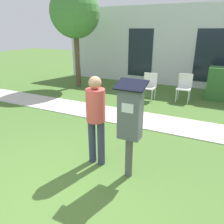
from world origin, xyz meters
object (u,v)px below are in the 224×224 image
(outdoor_chair_left, at_px, (149,84))
(outdoor_chair_middle, at_px, (185,85))
(person_standing, at_px, (96,115))
(parking_meter, at_px, (130,119))

(outdoor_chair_left, height_order, outdoor_chair_middle, same)
(person_standing, xyz_separation_m, outdoor_chair_left, (-0.28, 4.08, -0.40))
(person_standing, bearing_deg, parking_meter, -22.06)
(parking_meter, distance_m, outdoor_chair_left, 4.32)
(parking_meter, distance_m, person_standing, 0.67)
(parking_meter, xyz_separation_m, person_standing, (-0.65, 0.11, -0.09))
(person_standing, bearing_deg, outdoor_chair_left, 81.17)
(outdoor_chair_left, bearing_deg, person_standing, -106.86)
(person_standing, relative_size, outdoor_chair_middle, 1.76)
(person_standing, bearing_deg, outdoor_chair_middle, 66.99)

